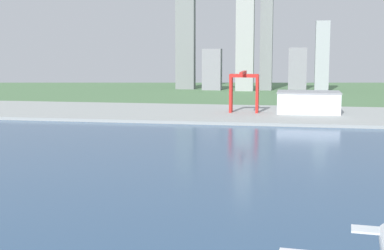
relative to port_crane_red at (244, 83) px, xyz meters
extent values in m
plane|color=#4E744A|center=(24.74, -188.15, -28.90)|extent=(2400.00, 2400.00, 0.00)
cube|color=#2D4C70|center=(24.74, -248.15, -28.83)|extent=(840.00, 360.00, 0.15)
cube|color=#989D9A|center=(24.74, 1.85, -27.65)|extent=(840.00, 140.00, 2.50)
cube|color=red|center=(-11.49, -2.28, -10.95)|extent=(2.20, 2.20, 30.91)
cube|color=red|center=(11.49, -2.28, -10.95)|extent=(2.20, 2.20, 30.91)
cube|color=red|center=(-11.49, 5.72, -10.95)|extent=(2.20, 2.20, 30.91)
cube|color=red|center=(11.49, 5.72, -10.95)|extent=(2.20, 2.20, 30.91)
cube|color=red|center=(0.00, 1.72, 5.90)|extent=(25.38, 10.00, 2.80)
cube|color=red|center=(0.00, -8.30, 8.70)|extent=(2.60, 40.05, 2.60)
cube|color=silver|center=(55.56, 8.99, -17.62)|extent=(52.89, 36.72, 17.56)
cube|color=gray|center=(55.56, 8.99, -8.24)|extent=(53.95, 37.46, 1.20)
cube|color=slate|center=(-116.69, 330.41, 38.67)|extent=(27.57, 16.08, 135.14)
cube|color=gray|center=(-74.94, 317.51, 0.79)|extent=(27.09, 18.38, 59.40)
cube|color=#9DA09F|center=(-26.74, 307.35, 50.30)|extent=(24.94, 17.01, 158.42)
cube|color=gray|center=(2.07, 328.90, 44.08)|extent=(17.33, 19.93, 145.98)
cube|color=gray|center=(47.01, 356.90, 1.75)|extent=(26.47, 23.41, 61.30)
cube|color=#9CA3A9|center=(79.86, 312.62, 19.75)|extent=(18.79, 22.08, 97.31)
camera|label=1|loc=(43.44, -485.26, 27.02)|focal=52.17mm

